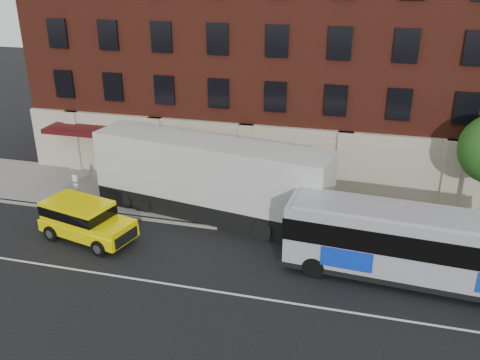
% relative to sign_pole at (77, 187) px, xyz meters
% --- Properties ---
extents(ground, '(120.00, 120.00, 0.00)m').
position_rel_sign_pole_xyz_m(ground, '(8.50, -6.15, -1.45)').
color(ground, black).
rests_on(ground, ground).
extents(sidewalk, '(60.00, 6.00, 0.15)m').
position_rel_sign_pole_xyz_m(sidewalk, '(8.50, 2.85, -1.38)').
color(sidewalk, gray).
rests_on(sidewalk, ground).
extents(kerb, '(60.00, 0.25, 0.15)m').
position_rel_sign_pole_xyz_m(kerb, '(8.50, -0.15, -1.38)').
color(kerb, gray).
rests_on(kerb, ground).
extents(lane_line, '(60.00, 0.12, 0.01)m').
position_rel_sign_pole_xyz_m(lane_line, '(8.50, -5.65, -1.45)').
color(lane_line, silver).
rests_on(lane_line, ground).
extents(building, '(30.00, 12.10, 15.00)m').
position_rel_sign_pole_xyz_m(building, '(8.49, 10.77, 6.13)').
color(building, '#582014').
rests_on(building, sidewalk).
extents(sign_pole, '(0.30, 0.20, 2.50)m').
position_rel_sign_pole_xyz_m(sign_pole, '(0.00, 0.00, 0.00)').
color(sign_pole, gray).
rests_on(sign_pole, ground).
extents(city_bus, '(12.57, 3.60, 3.40)m').
position_rel_sign_pole_xyz_m(city_bus, '(18.72, -2.65, 0.42)').
color(city_bus, '#9C9DA5').
rests_on(city_bus, ground).
extents(yellow_suv, '(5.40, 3.17, 2.01)m').
position_rel_sign_pole_xyz_m(yellow_suv, '(2.03, -2.82, -0.30)').
color(yellow_suv, '#FFED00').
rests_on(yellow_suv, ground).
extents(shipping_container, '(13.63, 5.00, 4.46)m').
position_rel_sign_pole_xyz_m(shipping_container, '(7.55, 1.23, 0.75)').
color(shipping_container, black).
rests_on(shipping_container, ground).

